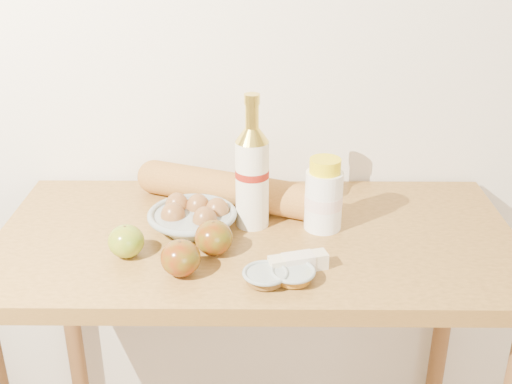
# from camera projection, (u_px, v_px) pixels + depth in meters

# --- Properties ---
(back_wall) EXTENTS (3.50, 0.02, 2.60)m
(back_wall) POSITION_uv_depth(u_px,v_px,m) (257.00, 31.00, 1.62)
(back_wall) COLOR #EEE5CF
(back_wall) RESTS_ON ground
(table) EXTENTS (1.20, 0.60, 0.90)m
(table) POSITION_uv_depth(u_px,v_px,m) (256.00, 279.00, 1.54)
(table) COLOR #B07F39
(table) RESTS_ON ground
(bourbon_bottle) EXTENTS (0.09, 0.09, 0.32)m
(bourbon_bottle) POSITION_uv_depth(u_px,v_px,m) (252.00, 174.00, 1.47)
(bourbon_bottle) COLOR white
(bourbon_bottle) RESTS_ON table
(cream_bottle) EXTENTS (0.11, 0.11, 0.17)m
(cream_bottle) POSITION_uv_depth(u_px,v_px,m) (324.00, 197.00, 1.48)
(cream_bottle) COLOR white
(cream_bottle) RESTS_ON table
(egg_bowl) EXTENTS (0.26, 0.26, 0.07)m
(egg_bowl) POSITION_uv_depth(u_px,v_px,m) (193.00, 217.00, 1.49)
(egg_bowl) COLOR gray
(egg_bowl) RESTS_ON table
(baguette) EXTENTS (0.52, 0.27, 0.09)m
(baguette) POSITION_uv_depth(u_px,v_px,m) (232.00, 190.00, 1.60)
(baguette) COLOR #C4873B
(baguette) RESTS_ON table
(apple_yellowgreen) EXTENTS (0.09, 0.09, 0.07)m
(apple_yellowgreen) POSITION_uv_depth(u_px,v_px,m) (126.00, 241.00, 1.38)
(apple_yellowgreen) COLOR #A09120
(apple_yellowgreen) RESTS_ON table
(apple_redgreen_front) EXTENTS (0.09, 0.09, 0.08)m
(apple_redgreen_front) POSITION_uv_depth(u_px,v_px,m) (181.00, 258.00, 1.31)
(apple_redgreen_front) COLOR #8A0708
(apple_redgreen_front) RESTS_ON table
(apple_redgreen_right) EXTENTS (0.11, 0.11, 0.08)m
(apple_redgreen_right) POSITION_uv_depth(u_px,v_px,m) (214.00, 238.00, 1.39)
(apple_redgreen_right) COLOR maroon
(apple_redgreen_right) RESTS_ON table
(sugar_bowl) EXTENTS (0.11, 0.11, 0.03)m
(sugar_bowl) POSITION_uv_depth(u_px,v_px,m) (265.00, 276.00, 1.29)
(sugar_bowl) COLOR #8E9B97
(sugar_bowl) RESTS_ON table
(syrup_bowl) EXTENTS (0.12, 0.12, 0.03)m
(syrup_bowl) POSITION_uv_depth(u_px,v_px,m) (293.00, 275.00, 1.30)
(syrup_bowl) COLOR #94A29D
(syrup_bowl) RESTS_ON table
(butter_stick) EXTENTS (0.13, 0.07, 0.04)m
(butter_stick) POSITION_uv_depth(u_px,v_px,m) (298.00, 263.00, 1.33)
(butter_stick) COLOR beige
(butter_stick) RESTS_ON table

